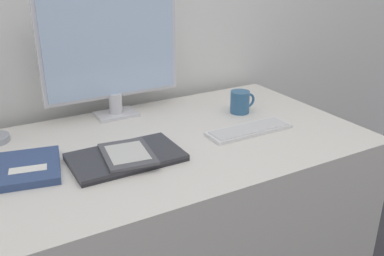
% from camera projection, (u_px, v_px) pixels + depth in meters
% --- Properties ---
extents(desk, '(1.34, 0.77, 0.75)m').
position_uv_depth(desk, '(170.00, 231.00, 1.59)').
color(desk, silver).
rests_on(desk, ground_plane).
extents(monitor, '(0.53, 0.11, 0.46)m').
position_uv_depth(monitor, '(112.00, 52.00, 1.57)').
color(monitor, silver).
rests_on(monitor, desk).
extents(keyboard, '(0.32, 0.10, 0.01)m').
position_uv_depth(keyboard, '(249.00, 130.00, 1.52)').
color(keyboard, silver).
rests_on(keyboard, desk).
extents(laptop, '(0.34, 0.20, 0.02)m').
position_uv_depth(laptop, '(126.00, 157.00, 1.31)').
color(laptop, '#232328').
rests_on(laptop, desk).
extents(ereader, '(0.17, 0.21, 0.01)m').
position_uv_depth(ereader, '(128.00, 154.00, 1.29)').
color(ereader, '#4C4C51').
rests_on(ereader, laptop).
extents(notebook, '(0.23, 0.25, 0.02)m').
position_uv_depth(notebook, '(26.00, 168.00, 1.24)').
color(notebook, '#334775').
rests_on(notebook, desk).
extents(coffee_mug, '(0.11, 0.08, 0.09)m').
position_uv_depth(coffee_mug, '(240.00, 102.00, 1.68)').
color(coffee_mug, '#336089').
rests_on(coffee_mug, desk).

